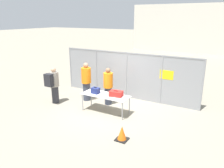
{
  "coord_description": "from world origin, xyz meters",
  "views": [
    {
      "loc": [
        4.36,
        -7.24,
        3.76
      ],
      "look_at": [
        0.01,
        0.48,
        1.05
      ],
      "focal_mm": 35.0,
      "sensor_mm": 36.0,
      "label": 1
    }
  ],
  "objects": [
    {
      "name": "traveler_hooded",
      "position": [
        -2.5,
        -0.4,
        0.91
      ],
      "size": [
        0.41,
        0.64,
        1.66
      ],
      "rotation": [
        0.0,
        0.0,
        -0.15
      ],
      "color": "#2D2D33",
      "rests_on": "ground_plane"
    },
    {
      "name": "ground_plane",
      "position": [
        0.0,
        0.0,
        0.0
      ],
      "size": [
        120.0,
        120.0,
        0.0
      ],
      "primitive_type": "plane",
      "color": "gray"
    },
    {
      "name": "suitcase_red",
      "position": [
        0.49,
        -0.04,
        0.86
      ],
      "size": [
        0.55,
        0.41,
        0.23
      ],
      "color": "red",
      "rests_on": "inspection_table"
    },
    {
      "name": "security_worker_far",
      "position": [
        -1.44,
        0.64,
        0.93
      ],
      "size": [
        0.44,
        0.44,
        1.8
      ],
      "rotation": [
        0.0,
        0.0,
        2.93
      ],
      "color": "#383D4C",
      "rests_on": "ground_plane"
    },
    {
      "name": "suitcase_navy",
      "position": [
        -0.41,
        -0.16,
        0.88
      ],
      "size": [
        0.33,
        0.26,
        0.26
      ],
      "color": "navy",
      "rests_on": "inspection_table"
    },
    {
      "name": "inspection_table",
      "position": [
        0.04,
        -0.12,
        0.7
      ],
      "size": [
        1.98,
        0.75,
        0.76
      ],
      "color": "silver",
      "rests_on": "ground_plane"
    },
    {
      "name": "security_worker_near",
      "position": [
        -0.3,
        0.69,
        0.86
      ],
      "size": [
        0.41,
        0.41,
        1.67
      ],
      "rotation": [
        0.0,
        0.0,
        3.17
      ],
      "color": "#383D4C",
      "rests_on": "ground_plane"
    },
    {
      "name": "fence_section",
      "position": [
        0.01,
        1.91,
        1.16
      ],
      "size": [
        6.91,
        0.07,
        2.21
      ],
      "color": "gray",
      "rests_on": "ground_plane"
    },
    {
      "name": "utility_trailer",
      "position": [
        0.6,
        4.61,
        0.39
      ],
      "size": [
        4.27,
        2.3,
        0.65
      ],
      "color": "#4C6B47",
      "rests_on": "ground_plane"
    },
    {
      "name": "distant_hangar",
      "position": [
        -0.43,
        23.14,
        2.59
      ],
      "size": [
        12.34,
        11.12,
        5.17
      ],
      "color": "beige",
      "rests_on": "ground_plane"
    },
    {
      "name": "traffic_cone",
      "position": [
        1.61,
        -1.71,
        0.22
      ],
      "size": [
        0.38,
        0.38,
        0.48
      ],
      "color": "black",
      "rests_on": "ground_plane"
    }
  ]
}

